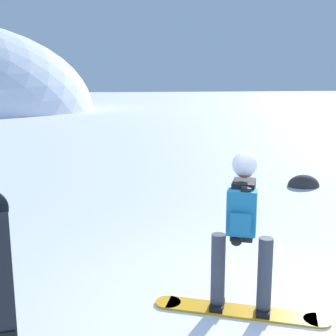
{
  "coord_description": "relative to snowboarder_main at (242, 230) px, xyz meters",
  "views": [
    {
      "loc": [
        -2.32,
        -3.52,
        2.36
      ],
      "look_at": [
        -0.12,
        3.27,
        1.0
      ],
      "focal_mm": 46.56,
      "sensor_mm": 36.0,
      "label": 1
    }
  ],
  "objects": [
    {
      "name": "rock_dark",
      "position": [
        4.17,
        4.84,
        -0.92
      ],
      "size": [
        0.77,
        0.65,
        0.54
      ],
      "color": "#383333",
      "rests_on": "ground"
    },
    {
      "name": "ground_plane",
      "position": [
        0.31,
        -0.25,
        -0.92
      ],
      "size": [
        300.0,
        300.0,
        0.0
      ],
      "primitive_type": "plane",
      "color": "white"
    },
    {
      "name": "snowboarder_main",
      "position": [
        0.0,
        0.0,
        0.0
      ],
      "size": [
        1.61,
        1.1,
        1.71
      ],
      "color": "orange",
      "rests_on": "ground"
    }
  ]
}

